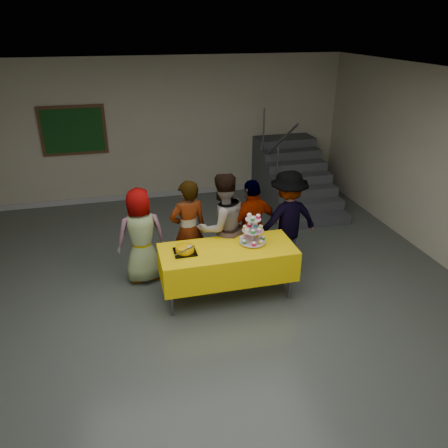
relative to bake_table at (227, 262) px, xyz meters
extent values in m
plane|color=#4C514C|center=(-0.39, -0.83, -0.56)|extent=(10.00, 10.00, 0.00)
cube|color=#ACA48A|center=(-0.39, 4.17, 0.94)|extent=(8.00, 0.04, 3.00)
cube|color=silver|center=(-0.39, -0.83, 2.44)|extent=(8.00, 10.00, 0.04)
cube|color=#999999|center=(-0.39, 4.15, -0.50)|extent=(7.90, 0.03, 0.12)
cylinder|color=#595960|center=(-0.84, -0.29, -0.19)|extent=(0.04, 0.04, 0.73)
cylinder|color=#595960|center=(0.84, -0.29, -0.19)|extent=(0.04, 0.04, 0.73)
cylinder|color=#595960|center=(-0.84, 0.29, -0.19)|extent=(0.04, 0.04, 0.73)
cylinder|color=#595960|center=(0.84, 0.29, -0.19)|extent=(0.04, 0.04, 0.73)
cube|color=#595960|center=(0.00, 0.00, 0.18)|extent=(1.80, 0.70, 0.02)
cube|color=yellow|center=(0.00, 0.00, -0.01)|extent=(1.88, 0.78, 0.44)
cylinder|color=silver|center=(0.38, 0.06, 0.22)|extent=(0.18, 0.18, 0.01)
cylinder|color=silver|center=(0.38, 0.06, 0.42)|extent=(0.02, 0.02, 0.42)
cylinder|color=silver|center=(0.38, 0.06, 0.24)|extent=(0.38, 0.38, 0.01)
cylinder|color=silver|center=(0.38, 0.06, 0.41)|extent=(0.30, 0.30, 0.01)
cylinder|color=silver|center=(0.38, 0.06, 0.58)|extent=(0.22, 0.22, 0.01)
cube|color=black|center=(-0.59, 0.02, 0.22)|extent=(0.30, 0.30, 0.02)
cylinder|color=#FFB300|center=(-0.59, 0.02, 0.27)|extent=(0.25, 0.25, 0.07)
ellipsoid|color=#FFB300|center=(-0.59, 0.02, 0.30)|extent=(0.25, 0.25, 0.05)
ellipsoid|color=white|center=(-0.55, -0.01, 0.32)|extent=(0.08, 0.08, 0.02)
cube|color=silver|center=(-0.61, -0.11, 0.32)|extent=(0.30, 0.16, 0.04)
imported|color=slate|center=(-1.13, 0.75, 0.18)|extent=(0.76, 0.54, 1.47)
imported|color=slate|center=(-0.43, 0.65, 0.23)|extent=(0.64, 0.48, 1.57)
imported|color=slate|center=(0.07, 0.56, 0.28)|extent=(0.95, 0.82, 1.67)
imported|color=slate|center=(0.53, 0.55, 0.21)|extent=(0.97, 0.61, 1.53)
imported|color=slate|center=(1.13, 0.63, 0.24)|extent=(1.09, 0.70, 1.59)
cube|color=#424447|center=(2.31, 1.92, -0.47)|extent=(1.30, 0.30, 0.18)
cube|color=#424447|center=(2.31, 2.22, -0.38)|extent=(1.30, 0.30, 0.36)
cube|color=#424447|center=(2.31, 2.52, -0.29)|extent=(1.30, 0.30, 0.54)
cube|color=#424447|center=(2.31, 2.82, -0.20)|extent=(1.30, 0.30, 0.72)
cube|color=#424447|center=(2.31, 3.12, -0.11)|extent=(1.30, 0.30, 0.90)
cube|color=#424447|center=(2.31, 3.42, -0.02)|extent=(1.30, 0.30, 1.08)
cube|color=#424447|center=(2.31, 3.72, 0.07)|extent=(1.30, 0.30, 1.26)
cube|color=#424447|center=(2.31, 4.02, 0.07)|extent=(1.30, 0.30, 1.26)
cylinder|color=#595960|center=(1.71, 1.87, -0.11)|extent=(0.04, 0.04, 0.90)
cylinder|color=#595960|center=(1.71, 2.67, 0.43)|extent=(0.04, 0.04, 0.90)
cylinder|color=#595960|center=(1.71, 3.57, 0.97)|extent=(0.04, 0.04, 0.90)
cylinder|color=#595960|center=(1.71, 2.72, 0.88)|extent=(0.04, 1.85, 1.20)
cube|color=#472B16|center=(-2.16, 4.14, 1.04)|extent=(1.30, 0.04, 1.00)
cube|color=#144016|center=(-2.16, 4.11, 1.04)|extent=(1.18, 0.02, 0.88)
camera|label=1|loc=(-1.34, -5.14, 3.07)|focal=35.00mm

